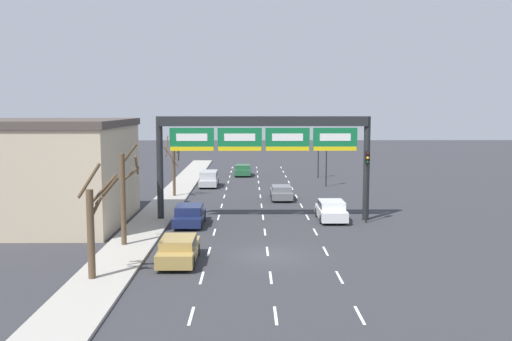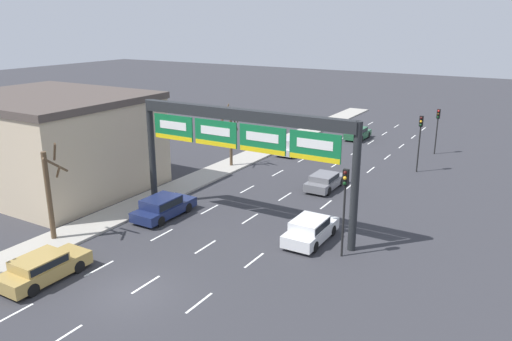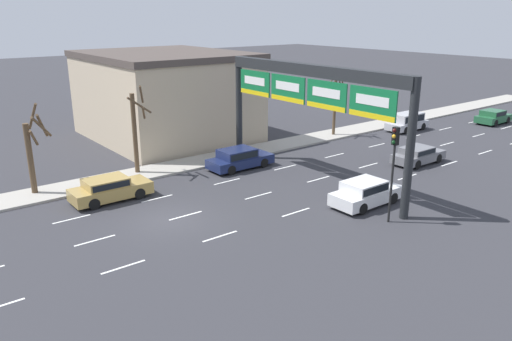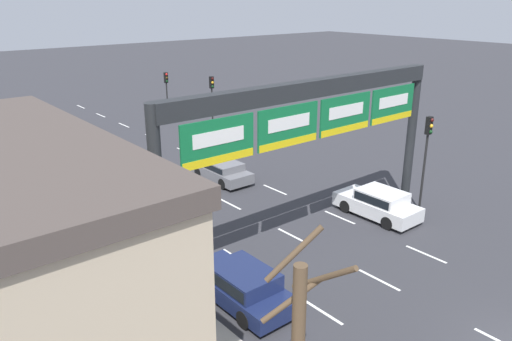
{
  "view_description": "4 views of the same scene",
  "coord_description": "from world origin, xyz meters",
  "px_view_note": "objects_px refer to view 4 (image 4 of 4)",
  "views": [
    {
      "loc": [
        -1.03,
        -30.52,
        8.12
      ],
      "look_at": [
        -0.56,
        7.53,
        3.88
      ],
      "focal_mm": 40.0,
      "sensor_mm": 36.0,
      "label": 1
    },
    {
      "loc": [
        15.99,
        -15.22,
        12.63
      ],
      "look_at": [
        0.92,
        10.21,
        3.69
      ],
      "focal_mm": 35.0,
      "sensor_mm": 36.0,
      "label": 2
    },
    {
      "loc": [
        21.91,
        -11.29,
        10.44
      ],
      "look_at": [
        2.51,
        3.84,
        2.63
      ],
      "focal_mm": 35.0,
      "sensor_mm": 36.0,
      "label": 3
    },
    {
      "loc": [
        -14.78,
        -4.25,
        10.69
      ],
      "look_at": [
        0.62,
        14.48,
        2.2
      ],
      "focal_mm": 35.0,
      "sensor_mm": 36.0,
      "label": 4
    }
  ],
  "objects_px": {
    "car_green": "(62,125)",
    "tree_bare_second": "(48,159)",
    "suv_silver": "(59,157)",
    "traffic_light_near_gantry": "(167,87)",
    "car_grey": "(222,170)",
    "sign_gantry": "(314,116)",
    "car_navy": "(241,284)",
    "traffic_light_far_end": "(427,145)",
    "car_white": "(379,203)",
    "traffic_light_mid_block": "(212,95)"
  },
  "relations": [
    {
      "from": "traffic_light_mid_block",
      "to": "tree_bare_second",
      "type": "distance_m",
      "value": 16.22
    },
    {
      "from": "car_green",
      "to": "tree_bare_second",
      "type": "bearing_deg",
      "value": -110.45
    },
    {
      "from": "car_white",
      "to": "tree_bare_second",
      "type": "relative_size",
      "value": 0.81
    },
    {
      "from": "traffic_light_mid_block",
      "to": "car_grey",
      "type": "bearing_deg",
      "value": -121.54
    },
    {
      "from": "traffic_light_mid_block",
      "to": "traffic_light_near_gantry",
      "type": "bearing_deg",
      "value": 89.73
    },
    {
      "from": "car_green",
      "to": "traffic_light_near_gantry",
      "type": "bearing_deg",
      "value": -14.15
    },
    {
      "from": "car_navy",
      "to": "tree_bare_second",
      "type": "bearing_deg",
      "value": 102.16
    },
    {
      "from": "car_navy",
      "to": "traffic_light_near_gantry",
      "type": "height_order",
      "value": "traffic_light_near_gantry"
    },
    {
      "from": "sign_gantry",
      "to": "traffic_light_mid_block",
      "type": "relative_size",
      "value": 3.11
    },
    {
      "from": "suv_silver",
      "to": "car_navy",
      "type": "relative_size",
      "value": 0.93
    },
    {
      "from": "sign_gantry",
      "to": "suv_silver",
      "type": "height_order",
      "value": "sign_gantry"
    },
    {
      "from": "suv_silver",
      "to": "traffic_light_near_gantry",
      "type": "xyz_separation_m",
      "value": [
        12.08,
        6.98,
        2.27
      ]
    },
    {
      "from": "car_white",
      "to": "traffic_light_far_end",
      "type": "height_order",
      "value": "traffic_light_far_end"
    },
    {
      "from": "car_white",
      "to": "car_navy",
      "type": "relative_size",
      "value": 0.94
    },
    {
      "from": "car_green",
      "to": "suv_silver",
      "type": "bearing_deg",
      "value": -110.26
    },
    {
      "from": "sign_gantry",
      "to": "car_grey",
      "type": "height_order",
      "value": "sign_gantry"
    },
    {
      "from": "car_navy",
      "to": "tree_bare_second",
      "type": "relative_size",
      "value": 0.86
    },
    {
      "from": "traffic_light_far_end",
      "to": "suv_silver",
      "type": "bearing_deg",
      "value": 123.63
    },
    {
      "from": "car_navy",
      "to": "traffic_light_near_gantry",
      "type": "distance_m",
      "value": 28.94
    },
    {
      "from": "traffic_light_far_end",
      "to": "car_grey",
      "type": "bearing_deg",
      "value": 117.77
    },
    {
      "from": "car_green",
      "to": "traffic_light_mid_block",
      "type": "xyz_separation_m",
      "value": [
        8.66,
        -9.25,
        2.77
      ]
    },
    {
      "from": "car_white",
      "to": "tree_bare_second",
      "type": "distance_m",
      "value": 16.75
    },
    {
      "from": "traffic_light_near_gantry",
      "to": "car_navy",
      "type": "bearing_deg",
      "value": -114.75
    },
    {
      "from": "car_grey",
      "to": "suv_silver",
      "type": "distance_m",
      "value": 10.88
    },
    {
      "from": "sign_gantry",
      "to": "car_white",
      "type": "bearing_deg",
      "value": -1.22
    },
    {
      "from": "car_grey",
      "to": "car_white",
      "type": "relative_size",
      "value": 0.97
    },
    {
      "from": "sign_gantry",
      "to": "car_grey",
      "type": "xyz_separation_m",
      "value": [
        1.82,
        9.25,
        -5.29
      ]
    },
    {
      "from": "traffic_light_near_gantry",
      "to": "traffic_light_far_end",
      "type": "distance_m",
      "value": 25.6
    },
    {
      "from": "car_white",
      "to": "traffic_light_near_gantry",
      "type": "xyz_separation_m",
      "value": [
        2.04,
        24.67,
        2.39
      ]
    },
    {
      "from": "car_grey",
      "to": "traffic_light_mid_block",
      "type": "height_order",
      "value": "traffic_light_mid_block"
    },
    {
      "from": "suv_silver",
      "to": "car_white",
      "type": "height_order",
      "value": "suv_silver"
    },
    {
      "from": "sign_gantry",
      "to": "traffic_light_far_end",
      "type": "bearing_deg",
      "value": -8.07
    },
    {
      "from": "sign_gantry",
      "to": "tree_bare_second",
      "type": "xyz_separation_m",
      "value": [
        -7.79,
        10.62,
        -2.92
      ]
    },
    {
      "from": "traffic_light_mid_block",
      "to": "traffic_light_far_end",
      "type": "height_order",
      "value": "traffic_light_far_end"
    },
    {
      "from": "car_white",
      "to": "traffic_light_far_end",
      "type": "relative_size",
      "value": 0.87
    },
    {
      "from": "sign_gantry",
      "to": "car_navy",
      "type": "xyz_separation_m",
      "value": [
        -5.15,
        -1.62,
        -5.2
      ]
    },
    {
      "from": "traffic_light_near_gantry",
      "to": "tree_bare_second",
      "type": "relative_size",
      "value": 0.82
    },
    {
      "from": "suv_silver",
      "to": "car_grey",
      "type": "bearing_deg",
      "value": -50.11
    },
    {
      "from": "car_grey",
      "to": "traffic_light_far_end",
      "type": "distance_m",
      "value": 11.97
    },
    {
      "from": "traffic_light_near_gantry",
      "to": "traffic_light_mid_block",
      "type": "height_order",
      "value": "traffic_light_mid_block"
    },
    {
      "from": "car_navy",
      "to": "tree_bare_second",
      "type": "xyz_separation_m",
      "value": [
        -2.64,
        12.24,
        2.28
      ]
    },
    {
      "from": "car_white",
      "to": "car_navy",
      "type": "height_order",
      "value": "car_white"
    },
    {
      "from": "car_navy",
      "to": "traffic_light_far_end",
      "type": "bearing_deg",
      "value": 2.77
    },
    {
      "from": "traffic_light_far_end",
      "to": "tree_bare_second",
      "type": "xyz_separation_m",
      "value": [
        -15.02,
        11.64,
        -0.55
      ]
    },
    {
      "from": "car_grey",
      "to": "car_green",
      "type": "height_order",
      "value": "car_green"
    },
    {
      "from": "tree_bare_second",
      "to": "car_grey",
      "type": "bearing_deg",
      "value": -8.13
    },
    {
      "from": "traffic_light_mid_block",
      "to": "tree_bare_second",
      "type": "height_order",
      "value": "tree_bare_second"
    },
    {
      "from": "traffic_light_near_gantry",
      "to": "car_green",
      "type": "bearing_deg",
      "value": 165.85
    },
    {
      "from": "suv_silver",
      "to": "traffic_light_near_gantry",
      "type": "relative_size",
      "value": 0.98
    },
    {
      "from": "tree_bare_second",
      "to": "suv_silver",
      "type": "bearing_deg",
      "value": 69.3
    }
  ]
}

